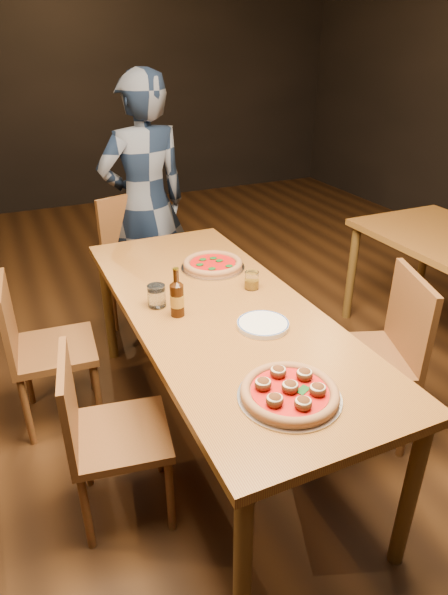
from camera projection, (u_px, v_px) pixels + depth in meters
name	position (u px, v px, depth m)	size (l,w,h in m)	color
ground	(220.00, 432.00, 2.61)	(9.00, 9.00, 0.00)	black
room_shell	(218.00, 32.00, 1.76)	(9.00, 9.00, 9.00)	black
table_main	(220.00, 320.00, 2.30)	(0.80, 2.00, 0.75)	brown
chair_main_nw	(121.00, 434.00, 2.01)	(0.38, 0.38, 0.82)	brown
chair_main_sw	(54.00, 348.00, 2.54)	(0.40, 0.40, 0.86)	brown
chair_main_e	(362.00, 357.00, 2.41)	(0.43, 0.43, 0.93)	brown
chair_end	(150.00, 267.00, 3.30)	(0.46, 0.46, 0.99)	brown
pizza_meatball	(290.00, 392.00, 1.67)	(0.36, 0.36, 0.07)	#B7B7BF
pizza_margherita	(213.00, 264.00, 2.64)	(0.34, 0.34, 0.04)	#B7B7BF
plate_stack	(263.00, 325.00, 2.10)	(0.22, 0.22, 0.02)	white
beer_bottle	(177.00, 299.00, 2.16)	(0.06, 0.06, 0.22)	black
water_glass	(157.00, 296.00, 2.25)	(0.08, 0.08, 0.10)	white
amber_glass	(252.00, 280.00, 2.41)	(0.07, 0.07, 0.09)	#AA7313
diner	(145.00, 205.00, 3.33)	(0.62, 0.41, 1.70)	black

